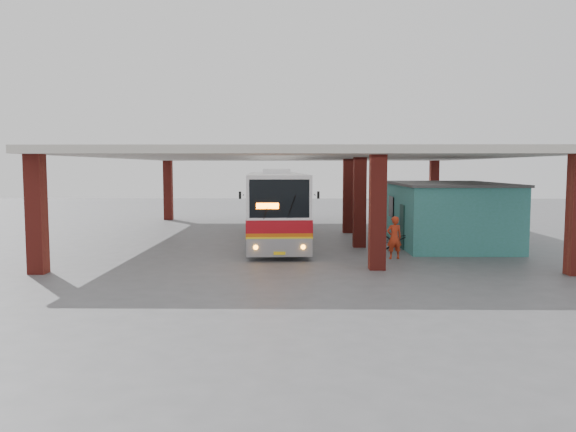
% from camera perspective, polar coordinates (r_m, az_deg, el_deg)
% --- Properties ---
extents(ground, '(90.00, 90.00, 0.00)m').
position_cam_1_polar(ground, '(24.44, 1.00, -4.14)').
color(ground, '#515154').
rests_on(ground, ground).
extents(brick_columns, '(20.10, 21.60, 4.35)m').
position_cam_1_polar(brick_columns, '(29.22, 3.78, 1.64)').
color(brick_columns, maroon).
rests_on(brick_columns, ground).
extents(canopy_roof, '(21.00, 23.00, 0.30)m').
position_cam_1_polar(canopy_roof, '(30.64, 1.92, 6.15)').
color(canopy_roof, beige).
rests_on(canopy_roof, brick_columns).
extents(shop_building, '(5.20, 8.20, 3.11)m').
position_cam_1_polar(shop_building, '(29.23, 15.84, 0.26)').
color(shop_building, '#327D6D').
rests_on(shop_building, ground).
extents(coach_bus, '(3.54, 13.16, 3.79)m').
position_cam_1_polar(coach_bus, '(29.17, -1.30, 1.07)').
color(coach_bus, white).
rests_on(coach_bus, ground).
extents(motorcycle, '(2.13, 1.30, 1.06)m').
position_cam_1_polar(motorcycle, '(26.62, 11.16, -2.33)').
color(motorcycle, black).
rests_on(motorcycle, ground).
extents(pedestrian, '(0.73, 0.55, 1.81)m').
position_cam_1_polar(pedestrian, '(24.15, 10.74, -2.17)').
color(pedestrian, '#B93117').
rests_on(pedestrian, ground).
extents(red_chair, '(0.43, 0.43, 0.80)m').
position_cam_1_polar(red_chair, '(32.20, 9.88, -1.34)').
color(red_chair, red).
rests_on(red_chair, ground).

